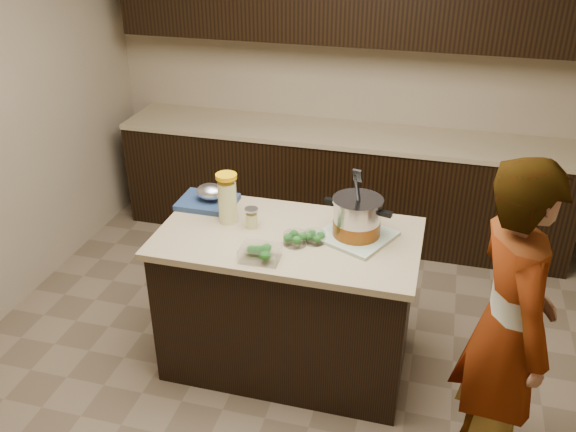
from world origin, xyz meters
name	(u,v)px	position (x,y,z in m)	size (l,w,h in m)	color
ground_plane	(288,359)	(0.00, 0.00, 0.00)	(4.00, 4.00, 0.00)	brown
room_shell	(288,92)	(0.00, 0.00, 1.71)	(4.04, 4.04, 2.72)	tan
back_cabinets	(344,125)	(0.00, 1.74, 0.94)	(3.60, 0.63, 2.33)	black
island	(288,300)	(0.00, 0.00, 0.45)	(1.46, 0.81, 0.90)	black
dish_towel	(356,235)	(0.37, 0.07, 0.91)	(0.36, 0.36, 0.02)	#5C7D54
stock_pot	(357,219)	(0.37, 0.07, 1.01)	(0.38, 0.33, 0.39)	#B7B7BC
lemonade_pitcher	(227,200)	(-0.38, 0.07, 1.04)	(0.13, 0.13, 0.29)	#D4D081
mason_jar	(252,218)	(-0.22, 0.04, 0.96)	(0.10, 0.10, 0.12)	#D4D081
broccoli_tub_left	(314,237)	(0.16, -0.03, 0.93)	(0.15, 0.15, 0.06)	silver
broccoli_tub_right	(295,239)	(0.06, -0.08, 0.93)	(0.15, 0.15, 0.06)	silver
broccoli_tub_rect	(260,254)	(-0.07, -0.28, 0.93)	(0.21, 0.16, 0.07)	silver
blue_tray	(209,198)	(-0.56, 0.23, 0.94)	(0.34, 0.27, 0.13)	navy
person	(507,328)	(1.15, -0.46, 0.84)	(0.61, 0.40, 1.68)	gray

